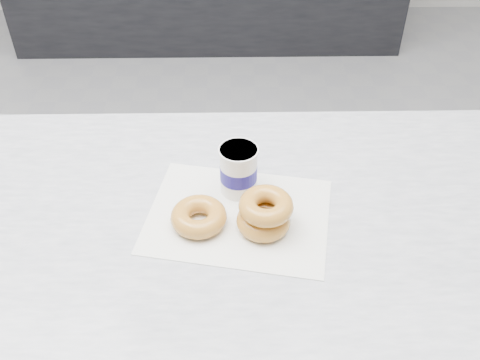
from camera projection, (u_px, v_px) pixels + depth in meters
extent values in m
plane|color=gray|center=(196.00, 278.00, 2.04)|extent=(5.00, 5.00, 0.00)
cube|color=silver|center=(157.00, 234.00, 1.01)|extent=(3.06, 0.76, 0.04)
cube|color=silver|center=(238.00, 215.00, 1.02)|extent=(0.38, 0.32, 0.00)
torus|color=#C08C34|center=(199.00, 217.00, 0.99)|extent=(0.11, 0.11, 0.04)
torus|color=#C08C34|center=(263.00, 221.00, 0.98)|extent=(0.10, 0.10, 0.03)
torus|color=#C08C34|center=(266.00, 206.00, 0.96)|extent=(0.13, 0.13, 0.03)
cylinder|color=white|center=(239.00, 170.00, 1.04)|extent=(0.07, 0.07, 0.10)
cylinder|color=white|center=(238.00, 150.00, 1.01)|extent=(0.08, 0.08, 0.01)
cylinder|color=navy|center=(239.00, 172.00, 1.04)|extent=(0.08, 0.08, 0.03)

